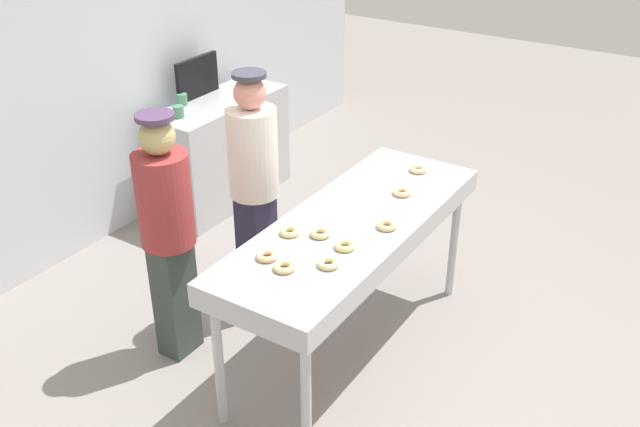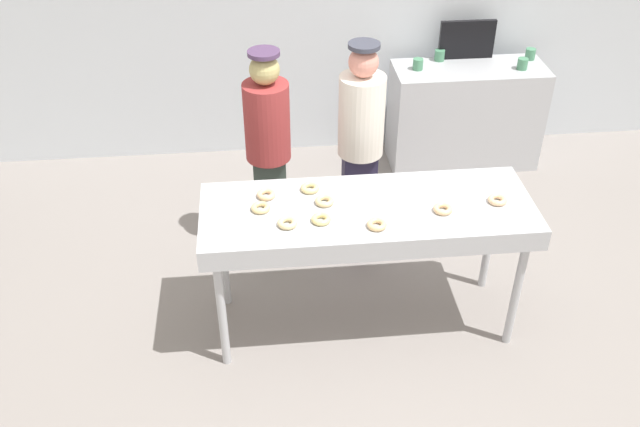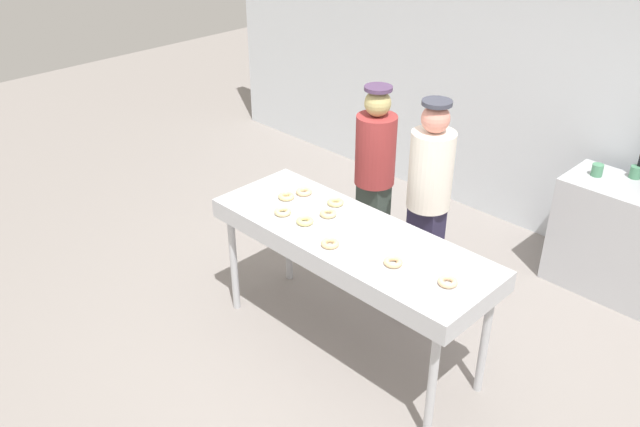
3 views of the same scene
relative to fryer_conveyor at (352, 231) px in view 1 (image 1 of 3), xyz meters
The scene contains 20 objects.
ground_plane 0.89m from the fryer_conveyor, ahead, with size 16.00×16.00×0.00m, color gray.
back_wall 2.57m from the fryer_conveyor, 90.00° to the left, with size 8.00×0.12×2.89m, color silver.
fryer_conveyor is the anchor object (origin of this frame).
plain_donut_0 0.65m from the fryer_conveyor, 164.79° to the left, with size 0.12×0.12×0.04m, color #F4C58E.
plain_donut_1 0.67m from the fryer_conveyor, behind, with size 0.12×0.12×0.04m, color #EFCE87.
plain_donut_2 0.29m from the fryer_conveyor, 167.34° to the left, with size 0.12×0.12×0.04m, color #E6C78B.
plain_donut_3 0.47m from the fryer_conveyor, 12.30° to the right, with size 0.12×0.12×0.04m, color #F3C38B.
plain_donut_4 0.24m from the fryer_conveyor, 85.07° to the right, with size 0.12×0.12×0.04m, color #F0C486.
plain_donut_5 0.54m from the fryer_conveyor, 163.77° to the right, with size 0.12×0.12×0.04m, color beige.
plain_donut_6 0.35m from the fryer_conveyor, 157.17° to the right, with size 0.12×0.12×0.04m, color #EED584.
plain_donut_7 0.82m from the fryer_conveyor, ahead, with size 0.12×0.12×0.04m, color #F3C493.
plain_donut_8 0.42m from the fryer_conveyor, 147.89° to the left, with size 0.12×0.12×0.04m, color #EACF87.
worker_baker 1.10m from the fryer_conveyor, 121.94° to the left, with size 0.33×0.33×1.63m.
worker_assistant 0.79m from the fryer_conveyor, 85.01° to the left, with size 0.32×0.32×1.72m.
prep_counter 2.44m from the fryer_conveyor, 59.02° to the left, with size 1.34×0.53×0.94m, color #B7BABF.
paper_cup_0 2.46m from the fryer_conveyor, 66.08° to the left, with size 0.09×0.09×0.10m, color #4C8C66.
paper_cup_1 2.60m from the fryer_conveyor, 50.03° to the left, with size 0.09×0.09×0.10m, color #4C8C66.
paper_cup_2 2.21m from the fryer_conveyor, 69.79° to the left, with size 0.09×0.09×0.10m, color #4C8C66.
paper_cup_3 2.85m from the fryer_conveyor, 50.46° to the left, with size 0.09×0.09×0.10m, color #4C8C66.
menu_display 2.60m from the fryer_conveyor, 61.47° to the left, with size 0.50×0.04×0.35m, color black.
Camera 1 is at (-3.24, -1.84, 3.04)m, focal length 40.46 mm.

